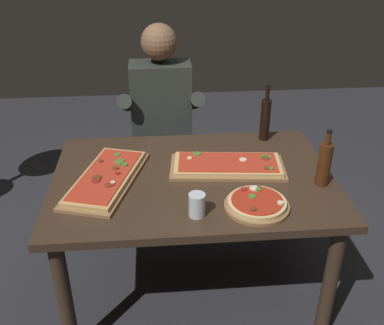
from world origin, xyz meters
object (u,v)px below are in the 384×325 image
(diner_chair, at_px, (162,145))
(pizza_rectangular_front, at_px, (228,165))
(seated_diner, at_px, (162,118))
(oil_bottle_amber, at_px, (265,118))
(pizza_round_far, at_px, (257,204))
(pizza_rectangular_left, at_px, (106,178))
(tumbler_near_camera, at_px, (197,206))
(wine_bottle_dark, at_px, (324,163))
(dining_table, at_px, (193,192))

(diner_chair, bearing_deg, pizza_rectangular_front, -68.15)
(diner_chair, height_order, seated_diner, seated_diner)
(oil_bottle_amber, xyz_separation_m, seated_diner, (-0.58, 0.35, -0.13))
(pizza_round_far, bearing_deg, diner_chair, 108.90)
(pizza_rectangular_left, xyz_separation_m, diner_chair, (0.29, 0.87, -0.27))
(tumbler_near_camera, bearing_deg, oil_bottle_amber, 57.36)
(pizza_rectangular_left, distance_m, seated_diner, 0.81)
(wine_bottle_dark, bearing_deg, dining_table, 168.20)
(pizza_rectangular_front, distance_m, seated_diner, 0.75)
(pizza_rectangular_left, xyz_separation_m, seated_diner, (0.29, 0.75, -0.02))
(wine_bottle_dark, height_order, diner_chair, wine_bottle_dark)
(diner_chair, distance_m, seated_diner, 0.28)
(pizza_rectangular_front, distance_m, wine_bottle_dark, 0.48)
(pizza_rectangular_front, height_order, diner_chair, diner_chair)
(pizza_round_far, bearing_deg, dining_table, 130.96)
(dining_table, bearing_deg, diner_chair, 99.00)
(pizza_rectangular_front, height_order, pizza_round_far, pizza_round_far)
(wine_bottle_dark, distance_m, diner_chair, 1.29)
(pizza_round_far, height_order, diner_chair, diner_chair)
(tumbler_near_camera, height_order, seated_diner, seated_diner)
(pizza_rectangular_left, xyz_separation_m, oil_bottle_amber, (0.88, 0.40, 0.11))
(oil_bottle_amber, distance_m, diner_chair, 0.84)
(oil_bottle_amber, bearing_deg, pizza_round_far, -105.41)
(pizza_round_far, height_order, tumbler_near_camera, tumbler_near_camera)
(pizza_round_far, distance_m, seated_diner, 1.11)
(pizza_rectangular_front, xyz_separation_m, seated_diner, (-0.32, 0.68, -0.02))
(pizza_rectangular_front, xyz_separation_m, tumbler_near_camera, (-0.20, -0.39, 0.03))
(oil_bottle_amber, distance_m, seated_diner, 0.69)
(oil_bottle_amber, bearing_deg, wine_bottle_dark, -72.04)
(dining_table, relative_size, pizza_rectangular_left, 2.19)
(diner_chair, bearing_deg, oil_bottle_amber, -38.82)
(pizza_rectangular_left, distance_m, oil_bottle_amber, 0.97)
(pizza_rectangular_left, xyz_separation_m, wine_bottle_dark, (1.04, -0.11, 0.09))
(pizza_rectangular_left, relative_size, tumbler_near_camera, 6.01)
(diner_chair, bearing_deg, pizza_round_far, -71.10)
(oil_bottle_amber, height_order, seated_diner, seated_diner)
(wine_bottle_dark, bearing_deg, pizza_rectangular_front, 156.60)
(pizza_rectangular_front, height_order, seated_diner, seated_diner)
(pizza_rectangular_front, relative_size, oil_bottle_amber, 1.82)
(dining_table, bearing_deg, oil_bottle_amber, 40.69)
(tumbler_near_camera, bearing_deg, seated_diner, 96.60)
(pizza_rectangular_front, bearing_deg, dining_table, -162.55)
(dining_table, xyz_separation_m, tumbler_near_camera, (-0.01, -0.33, 0.14))
(pizza_round_far, bearing_deg, oil_bottle_amber, 74.59)
(pizza_rectangular_left, distance_m, diner_chair, 0.96)
(pizza_rectangular_left, height_order, diner_chair, diner_chair)
(pizza_rectangular_left, height_order, seated_diner, seated_diner)
(pizza_rectangular_front, bearing_deg, oil_bottle_amber, 51.12)
(pizza_rectangular_left, relative_size, oil_bottle_amber, 1.92)
(pizza_round_far, relative_size, seated_diner, 0.22)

